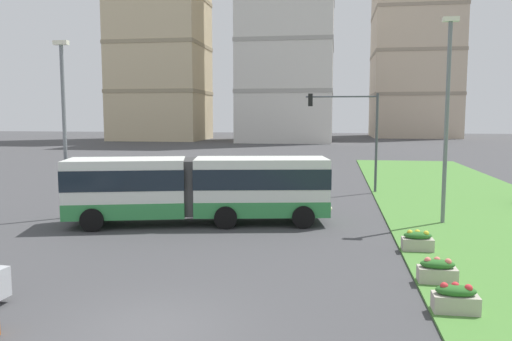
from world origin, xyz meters
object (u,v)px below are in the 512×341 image
(flower_planter_2, at_px, (418,241))
(streetlight_median, at_px, (447,113))
(articulated_bus, at_px, (199,188))
(flower_planter_1, at_px, (437,271))
(traffic_light_far_right, at_px, (353,124))
(apartment_tower_centre, at_px, (415,35))
(streetlight_left, at_px, (64,122))
(flower_planter_0, at_px, (456,298))
(apartment_tower_west, at_px, (160,24))
(car_white_van, at_px, (195,171))

(flower_planter_2, relative_size, streetlight_median, 0.12)
(articulated_bus, bearing_deg, flower_planter_1, -38.04)
(flower_planter_1, xyz_separation_m, flower_planter_2, (0.00, 3.57, 0.00))
(traffic_light_far_right, relative_size, apartment_tower_centre, 0.14)
(flower_planter_1, distance_m, streetlight_median, 10.00)
(traffic_light_far_right, relative_size, streetlight_left, 0.75)
(articulated_bus, relative_size, apartment_tower_centre, 0.27)
(flower_planter_0, relative_size, apartment_tower_west, 0.02)
(streetlight_median, height_order, apartment_tower_centre, apartment_tower_centre)
(car_white_van, height_order, flower_planter_2, car_white_van)
(traffic_light_far_right, height_order, streetlight_left, streetlight_left)
(apartment_tower_centre, bearing_deg, articulated_bus, -103.68)
(flower_planter_1, height_order, apartment_tower_west, apartment_tower_west)
(flower_planter_1, bearing_deg, streetlight_median, 77.62)
(flower_planter_1, bearing_deg, traffic_light_far_right, 96.03)
(flower_planter_0, distance_m, apartment_tower_centre, 108.82)
(articulated_bus, distance_m, flower_planter_2, 9.85)
(flower_planter_0, distance_m, apartment_tower_west, 95.28)
(streetlight_left, height_order, apartment_tower_west, apartment_tower_west)
(flower_planter_0, bearing_deg, traffic_light_far_right, 95.35)
(flower_planter_0, height_order, apartment_tower_centre, apartment_tower_centre)
(flower_planter_2, relative_size, streetlight_left, 0.13)
(apartment_tower_west, bearing_deg, car_white_van, -68.60)
(flower_planter_2, xyz_separation_m, traffic_light_far_right, (-1.87, 14.15, 3.93))
(articulated_bus, height_order, flower_planter_0, articulated_bus)
(flower_planter_0, height_order, streetlight_left, streetlight_left)
(car_white_van, distance_m, streetlight_median, 20.31)
(flower_planter_2, height_order, streetlight_left, streetlight_left)
(articulated_bus, xyz_separation_m, apartment_tower_centre, (23.42, 96.20, 20.84))
(flower_planter_2, xyz_separation_m, streetlight_median, (1.90, 5.08, 4.63))
(apartment_tower_west, height_order, apartment_tower_centre, apartment_tower_west)
(apartment_tower_west, bearing_deg, flower_planter_0, -66.30)
(streetlight_median, bearing_deg, car_white_van, 139.88)
(articulated_bus, bearing_deg, flower_planter_2, -21.29)
(flower_planter_0, distance_m, flower_planter_2, 5.85)
(streetlight_left, bearing_deg, articulated_bus, -2.50)
(apartment_tower_west, bearing_deg, flower_planter_2, -64.76)
(streetlight_left, distance_m, apartment_tower_west, 80.22)
(traffic_light_far_right, bearing_deg, flower_planter_2, -82.46)
(traffic_light_far_right, height_order, apartment_tower_west, apartment_tower_west)
(streetlight_left, xyz_separation_m, streetlight_median, (17.64, 1.25, 0.41))
(flower_planter_2, distance_m, streetlight_median, 7.13)
(traffic_light_far_right, xyz_separation_m, apartment_tower_centre, (16.19, 85.60, 18.14))
(streetlight_median, bearing_deg, flower_planter_1, -102.38)
(car_white_van, xyz_separation_m, apartment_tower_centre, (27.60, 81.87, 21.74))
(apartment_tower_west, xyz_separation_m, apartment_tower_centre, (51.56, 20.74, -0.10))
(flower_planter_2, height_order, traffic_light_far_right, traffic_light_far_right)
(articulated_bus, xyz_separation_m, flower_planter_1, (9.10, -7.12, -1.23))
(flower_planter_1, distance_m, flower_planter_2, 3.57)
(streetlight_left, distance_m, streetlight_median, 17.69)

